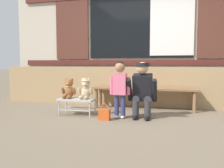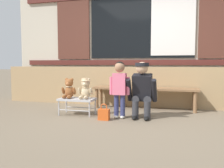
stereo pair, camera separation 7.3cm
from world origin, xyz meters
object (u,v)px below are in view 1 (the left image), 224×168
(wooden_bench_long, at_px, (144,91))
(adult_crouching, at_px, (143,90))
(teddy_bear_with_hat, at_px, (86,89))
(child_standing, at_px, (120,83))
(small_display_bench, at_px, (77,100))
(handbag_on_ground, at_px, (104,114))
(teddy_bear_plain, at_px, (69,89))

(wooden_bench_long, height_order, adult_crouching, adult_crouching)
(teddy_bear_with_hat, xyz_separation_m, child_standing, (0.64, -0.06, 0.12))
(teddy_bear_with_hat, bearing_deg, wooden_bench_long, 42.78)
(small_display_bench, height_order, child_standing, child_standing)
(small_display_bench, bearing_deg, adult_crouching, 2.97)
(teddy_bear_with_hat, xyz_separation_m, handbag_on_ground, (0.43, -0.27, -0.38))
(wooden_bench_long, distance_m, handbag_on_ground, 1.27)
(small_display_bench, xyz_separation_m, teddy_bear_plain, (-0.16, 0.00, 0.20))
(teddy_bear_plain, bearing_deg, teddy_bear_with_hat, 0.13)
(teddy_bear_with_hat, distance_m, adult_crouching, 1.01)
(small_display_bench, height_order, handbag_on_ground, small_display_bench)
(adult_crouching, distance_m, handbag_on_ground, 0.77)
(teddy_bear_plain, height_order, teddy_bear_with_hat, same)
(small_display_bench, distance_m, teddy_bear_with_hat, 0.26)
(teddy_bear_with_hat, relative_size, handbag_on_ground, 1.34)
(child_standing, height_order, adult_crouching, child_standing)
(small_display_bench, bearing_deg, teddy_bear_plain, 179.49)
(handbag_on_ground, bearing_deg, wooden_bench_long, 65.85)
(teddy_bear_plain, height_order, adult_crouching, adult_crouching)
(small_display_bench, bearing_deg, wooden_bench_long, 38.37)
(teddy_bear_plain, distance_m, adult_crouching, 1.33)
(adult_crouching, xyz_separation_m, handbag_on_ground, (-0.59, -0.33, -0.38))
(teddy_bear_with_hat, bearing_deg, teddy_bear_plain, -179.87)
(handbag_on_ground, bearing_deg, child_standing, 43.71)
(child_standing, bearing_deg, handbag_on_ground, -136.29)
(teddy_bear_plain, relative_size, handbag_on_ground, 1.34)
(adult_crouching, height_order, handbag_on_ground, adult_crouching)
(adult_crouching, bearing_deg, small_display_bench, -177.03)
(teddy_bear_with_hat, bearing_deg, adult_crouching, 3.32)
(teddy_bear_with_hat, height_order, handbag_on_ground, teddy_bear_with_hat)
(wooden_bench_long, bearing_deg, teddy_bear_plain, -145.41)
(handbag_on_ground, bearing_deg, teddy_bear_with_hat, 147.72)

